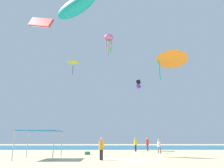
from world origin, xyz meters
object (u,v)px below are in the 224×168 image
Objects in this scene: kite_inflatable_teal at (75,7)px; kite_box_black at (138,84)px; cooler_box at (88,153)px; kite_delta_orange at (172,57)px; kite_parafoil_red at (41,23)px; person_rightmost at (147,143)px; canopy_tent at (41,132)px; kite_octopus_pink at (109,39)px; person_central at (101,147)px; person_leftmost at (159,145)px; person_near_tent at (135,143)px; kite_diamond_yellow at (73,63)px.

kite_box_black is at bearing -76.29° from kite_inflatable_teal.
kite_delta_orange is (11.48, 3.62, 13.00)m from cooler_box.
person_rightmost is at bearing 46.58° from kite_parafoil_red.
kite_delta_orange is at bearing 29.39° from canopy_tent.
person_rightmost is 0.44× the size of kite_octopus_pink.
person_rightmost is (11.77, 12.71, -1.16)m from canopy_tent.
person_central is 0.42× the size of kite_octopus_pink.
person_central is 0.30× the size of kite_delta_orange.
person_leftmost is 0.89× the size of person_rightmost.
person_near_tent is 22.10m from kite_parafoil_red.
kite_inflatable_teal is at bearing -18.62° from person_rightmost.
person_central is 0.75× the size of kite_diamond_yellow.
kite_parafoil_red reaches higher than kite_delta_orange.
person_rightmost reaches higher than cooler_box.
canopy_tent is 1.78× the size of person_rightmost.
kite_box_black reaches higher than canopy_tent.
kite_parafoil_red reaches higher than person_near_tent.
cooler_box is 17.38m from kite_inflatable_teal.
kite_octopus_pink reaches higher than cooler_box.
kite_octopus_pink reaches higher than person_central.
person_central is 0.89× the size of kite_box_black.
person_near_tent is at bearing 42.13° from kite_parafoil_red.
cooler_box is at bearing 161.79° from kite_box_black.
kite_parafoil_red is 13.46m from kite_octopus_pink.
kite_diamond_yellow is at bearing 110.66° from cooler_box.
kite_inflatable_teal reaches higher than person_central.
kite_octopus_pink reaches higher than kite_parafoil_red.
person_central is 18.30m from kite_delta_orange.
person_rightmost is 0.78× the size of kite_diamond_yellow.
person_rightmost is 20.38m from kite_octopus_pink.
kite_delta_orange is 15.09m from kite_inflatable_teal.
person_leftmost is at bearing -117.36° from kite_inflatable_teal.
person_central is (-6.72, -8.18, 0.07)m from person_leftmost.
kite_box_black is at bearing 80.12° from kite_octopus_pink.
kite_parafoil_red is (-3.96, 7.21, 15.75)m from canopy_tent.
person_leftmost is at bearing 47.57° from person_near_tent.
kite_box_black is at bearing -106.70° from person_leftmost.
kite_delta_orange reaches higher than cooler_box.
person_rightmost is at bearing -49.05° from person_central.
kite_parafoil_red is (-16.15, 0.14, 17.03)m from person_leftmost.
kite_diamond_yellow reaches higher than kite_delta_orange.
canopy_tent reaches higher than person_rightmost.
kite_diamond_yellow is (-4.54, 12.05, 15.41)m from cooler_box.
kite_octopus_pink is (5.88, 16.09, 18.05)m from canopy_tent.
kite_box_black reaches higher than cooler_box.
cooler_box is 0.13× the size of kite_parafoil_red.
kite_octopus_pink reaches higher than person_leftmost.
kite_delta_orange is (3.40, -4.17, 12.09)m from person_rightmost.
person_rightmost is at bearing 148.10° from person_near_tent.
person_leftmost reaches higher than cooler_box.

